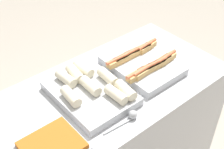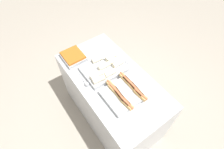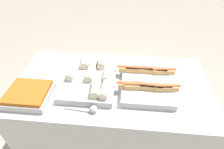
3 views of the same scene
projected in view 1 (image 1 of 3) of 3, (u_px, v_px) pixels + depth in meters
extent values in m
cube|color=#B7BABF|center=(112.00, 135.00, 2.12)|extent=(1.43, 0.75, 0.89)
cube|color=#B7BABF|center=(142.00, 66.00, 1.96)|extent=(0.35, 0.46, 0.05)
cube|color=tan|center=(117.00, 62.00, 1.92)|extent=(0.15, 0.05, 0.04)
cylinder|color=#D66B42|center=(117.00, 59.00, 1.90)|extent=(0.17, 0.02, 0.02)
cube|color=tan|center=(135.00, 52.00, 2.00)|extent=(0.15, 0.05, 0.04)
cylinder|color=#D66B42|center=(136.00, 50.00, 1.98)|extent=(0.17, 0.03, 0.02)
cube|color=tan|center=(129.00, 55.00, 1.97)|extent=(0.15, 0.05, 0.04)
cylinder|color=#D66B42|center=(129.00, 53.00, 1.96)|extent=(0.17, 0.02, 0.02)
cube|color=tan|center=(166.00, 59.00, 1.94)|extent=(0.15, 0.06, 0.04)
cylinder|color=#D66B42|center=(167.00, 56.00, 1.93)|extent=(0.17, 0.04, 0.02)
cube|color=tan|center=(149.00, 68.00, 1.86)|extent=(0.15, 0.06, 0.04)
cylinder|color=#D66B42|center=(149.00, 66.00, 1.85)|extent=(0.17, 0.04, 0.02)
cube|color=tan|center=(141.00, 50.00, 2.02)|extent=(0.15, 0.05, 0.04)
cylinder|color=#D66B42|center=(141.00, 47.00, 2.01)|extent=(0.17, 0.03, 0.02)
cube|color=tan|center=(123.00, 58.00, 1.94)|extent=(0.15, 0.05, 0.04)
cylinder|color=#D66B42|center=(123.00, 56.00, 1.93)|extent=(0.17, 0.03, 0.02)
cube|color=tan|center=(144.00, 72.00, 1.84)|extent=(0.15, 0.05, 0.04)
cylinder|color=#D66B42|center=(144.00, 69.00, 1.82)|extent=(0.17, 0.03, 0.02)
cube|color=tan|center=(156.00, 65.00, 1.89)|extent=(0.15, 0.05, 0.04)
cylinder|color=#D66B42|center=(156.00, 63.00, 1.87)|extent=(0.17, 0.03, 0.02)
cube|color=tan|center=(162.00, 62.00, 1.92)|extent=(0.15, 0.05, 0.04)
cylinder|color=#D66B42|center=(162.00, 59.00, 1.90)|extent=(0.17, 0.03, 0.02)
cube|color=tan|center=(147.00, 47.00, 2.04)|extent=(0.15, 0.06, 0.04)
cylinder|color=#D66B42|center=(147.00, 44.00, 2.03)|extent=(0.17, 0.04, 0.02)
cube|color=tan|center=(137.00, 75.00, 1.82)|extent=(0.15, 0.05, 0.04)
cylinder|color=#D66B42|center=(137.00, 72.00, 1.80)|extent=(0.17, 0.03, 0.02)
cube|color=#B7BABF|center=(90.00, 93.00, 1.75)|extent=(0.36, 0.48, 0.05)
cylinder|color=beige|center=(91.00, 86.00, 1.72)|extent=(0.06, 0.14, 0.06)
cylinder|color=beige|center=(66.00, 78.00, 1.77)|extent=(0.07, 0.14, 0.06)
cylinder|color=beige|center=(71.00, 96.00, 1.65)|extent=(0.07, 0.14, 0.06)
cylinder|color=beige|center=(75.00, 73.00, 1.81)|extent=(0.07, 0.14, 0.06)
cylinder|color=beige|center=(108.00, 77.00, 1.78)|extent=(0.07, 0.14, 0.06)
cylinder|color=beige|center=(83.00, 69.00, 1.84)|extent=(0.06, 0.14, 0.06)
cylinder|color=beige|center=(126.00, 90.00, 1.69)|extent=(0.07, 0.14, 0.06)
cylinder|color=beige|center=(116.00, 95.00, 1.67)|extent=(0.06, 0.14, 0.06)
cube|color=#B7601E|center=(52.00, 145.00, 1.42)|extent=(0.26, 0.23, 0.02)
cylinder|color=#B2B5BA|center=(119.00, 126.00, 1.59)|extent=(0.19, 0.03, 0.01)
sphere|color=#B2B5BA|center=(133.00, 115.00, 1.63)|extent=(0.05, 0.05, 0.05)
cylinder|color=#B2B5BA|center=(61.00, 75.00, 1.92)|extent=(0.20, 0.03, 0.01)
sphere|color=#B2B5BA|center=(74.00, 66.00, 1.95)|extent=(0.05, 0.05, 0.05)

